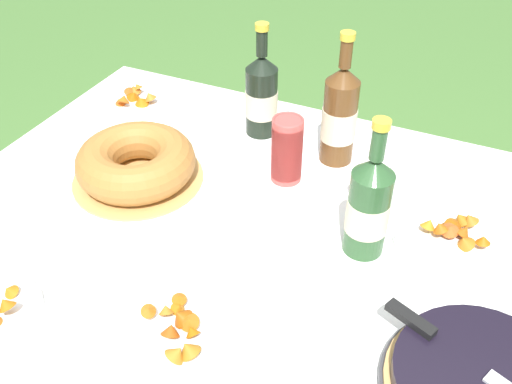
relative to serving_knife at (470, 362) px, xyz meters
name	(u,v)px	position (x,y,z in m)	size (l,w,h in m)	color
garden_table	(254,272)	(-0.44, 0.15, -0.14)	(1.46, 1.16, 0.76)	brown
tablecloth	(254,253)	(-0.44, 0.15, -0.08)	(1.47, 1.17, 0.10)	white
serving_knife	(470,362)	(0.00, 0.00, 0.00)	(0.35, 0.17, 0.01)	silver
bundt_cake	(136,163)	(-0.78, 0.25, -0.01)	(0.31, 0.31, 0.10)	tan
cup_stack	(287,150)	(-0.47, 0.40, 0.02)	(0.07, 0.07, 0.16)	#E04C47
cider_bottle_green	(369,206)	(-0.24, 0.24, 0.05)	(0.08, 0.08, 0.30)	#2D562D
cider_bottle_amber	(340,116)	(-0.39, 0.53, 0.06)	(0.08, 0.08, 0.33)	brown
juice_bottle_red	(262,95)	(-0.61, 0.56, 0.05)	(0.08, 0.08, 0.30)	black
snack_plate_left	(450,237)	(-0.08, 0.34, -0.05)	(0.23, 0.23, 0.06)	white
snack_plate_right	(176,335)	(-0.46, -0.11, -0.05)	(0.23, 0.23, 0.06)	white
snack_plate_far	(138,101)	(-0.98, 0.54, -0.05)	(0.21, 0.21, 0.06)	white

